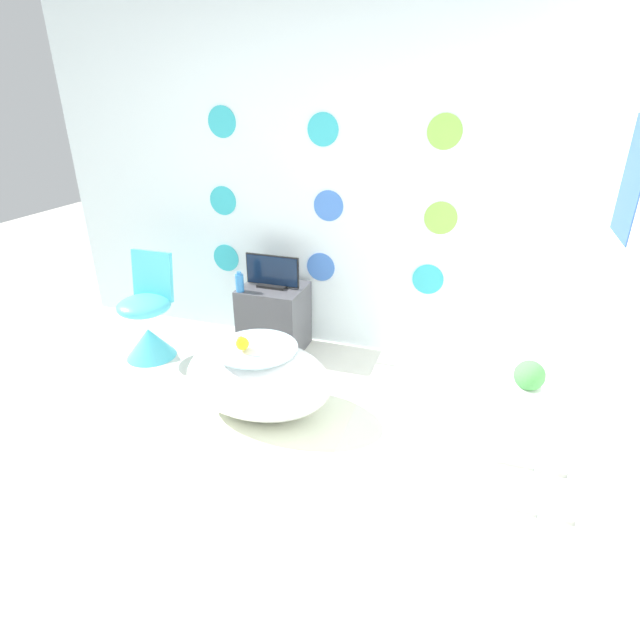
{
  "coord_description": "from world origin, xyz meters",
  "views": [
    {
      "loc": [
        1.15,
        -1.38,
        1.91
      ],
      "look_at": [
        0.34,
        1.02,
        0.73
      ],
      "focal_mm": 28.0,
      "sensor_mm": 36.0,
      "label": 1
    }
  ],
  "objects_px": {
    "vase": "(240,282)",
    "chair": "(148,324)",
    "tv": "(272,273)",
    "bathtub": "(258,378)",
    "potted_plant_left": "(528,381)"
  },
  "relations": [
    {
      "from": "vase",
      "to": "potted_plant_left",
      "type": "relative_size",
      "value": 0.77
    },
    {
      "from": "tv",
      "to": "vase",
      "type": "distance_m",
      "value": 0.26
    },
    {
      "from": "bathtub",
      "to": "vase",
      "type": "xyz_separation_m",
      "value": [
        -0.44,
        0.66,
        0.36
      ]
    },
    {
      "from": "vase",
      "to": "chair",
      "type": "bearing_deg",
      "value": -158.8
    },
    {
      "from": "tv",
      "to": "potted_plant_left",
      "type": "bearing_deg",
      "value": -30.36
    },
    {
      "from": "bathtub",
      "to": "vase",
      "type": "height_order",
      "value": "vase"
    },
    {
      "from": "bathtub",
      "to": "tv",
      "type": "relative_size",
      "value": 2.24
    },
    {
      "from": "tv",
      "to": "potted_plant_left",
      "type": "xyz_separation_m",
      "value": [
        1.77,
        -1.04,
        0.02
      ]
    },
    {
      "from": "bathtub",
      "to": "tv",
      "type": "bearing_deg",
      "value": 106.46
    },
    {
      "from": "chair",
      "to": "potted_plant_left",
      "type": "distance_m",
      "value": 2.73
    },
    {
      "from": "tv",
      "to": "potted_plant_left",
      "type": "height_order",
      "value": "tv"
    },
    {
      "from": "bathtub",
      "to": "tv",
      "type": "distance_m",
      "value": 0.95
    },
    {
      "from": "bathtub",
      "to": "chair",
      "type": "xyz_separation_m",
      "value": [
        -1.11,
        0.4,
        0.03
      ]
    },
    {
      "from": "bathtub",
      "to": "potted_plant_left",
      "type": "distance_m",
      "value": 1.6
    },
    {
      "from": "potted_plant_left",
      "to": "bathtub",
      "type": "bearing_deg",
      "value": 172.11
    }
  ]
}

